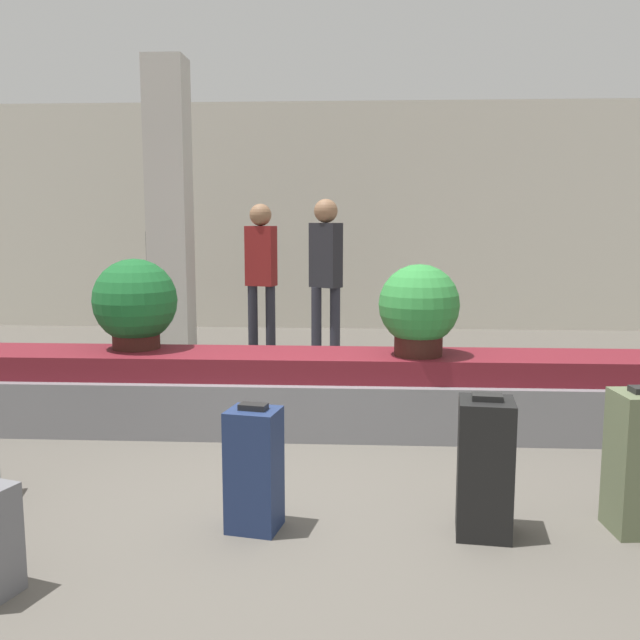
{
  "coord_description": "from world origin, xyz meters",
  "views": [
    {
      "loc": [
        0.29,
        -3.97,
        1.6
      ],
      "look_at": [
        0.0,
        1.27,
        0.84
      ],
      "focal_mm": 40.0,
      "sensor_mm": 36.0,
      "label": 1
    }
  ],
  "objects_px": {
    "suitcase_2": "(254,469)",
    "traveler_0": "(326,266)",
    "potted_plant_1": "(135,304)",
    "pillar": "(170,217)",
    "traveler_2": "(261,267)",
    "traveler_1": "(162,269)",
    "suitcase_5": "(485,467)",
    "potted_plant_0": "(419,309)"
  },
  "relations": [
    {
      "from": "suitcase_2",
      "to": "traveler_0",
      "type": "height_order",
      "value": "traveler_0"
    },
    {
      "from": "suitcase_2",
      "to": "potted_plant_1",
      "type": "bearing_deg",
      "value": 133.62
    },
    {
      "from": "pillar",
      "to": "traveler_2",
      "type": "xyz_separation_m",
      "value": [
        0.87,
        0.53,
        -0.55
      ]
    },
    {
      "from": "suitcase_2",
      "to": "traveler_2",
      "type": "distance_m",
      "value": 4.52
    },
    {
      "from": "suitcase_2",
      "to": "traveler_1",
      "type": "relative_size",
      "value": 0.4
    },
    {
      "from": "pillar",
      "to": "suitcase_2",
      "type": "height_order",
      "value": "pillar"
    },
    {
      "from": "suitcase_5",
      "to": "suitcase_2",
      "type": "bearing_deg",
      "value": -173.11
    },
    {
      "from": "traveler_0",
      "to": "traveler_1",
      "type": "distance_m",
      "value": 2.06
    },
    {
      "from": "potted_plant_1",
      "to": "traveler_1",
      "type": "relative_size",
      "value": 0.42
    },
    {
      "from": "potted_plant_0",
      "to": "traveler_0",
      "type": "bearing_deg",
      "value": 108.66
    },
    {
      "from": "pillar",
      "to": "potted_plant_1",
      "type": "xyz_separation_m",
      "value": [
        0.24,
        -2.01,
        -0.66
      ]
    },
    {
      "from": "pillar",
      "to": "traveler_0",
      "type": "bearing_deg",
      "value": 6.46
    },
    {
      "from": "potted_plant_1",
      "to": "pillar",
      "type": "bearing_deg",
      "value": 96.88
    },
    {
      "from": "suitcase_2",
      "to": "traveler_2",
      "type": "relative_size",
      "value": 0.38
    },
    {
      "from": "potted_plant_0",
      "to": "traveler_2",
      "type": "xyz_separation_m",
      "value": [
        -1.53,
        2.7,
        0.12
      ]
    },
    {
      "from": "suitcase_2",
      "to": "potted_plant_0",
      "type": "xyz_separation_m",
      "value": [
        0.97,
        1.73,
        0.61
      ]
    },
    {
      "from": "suitcase_2",
      "to": "pillar",
      "type": "bearing_deg",
      "value": 121.56
    },
    {
      "from": "suitcase_5",
      "to": "traveler_0",
      "type": "relative_size",
      "value": 0.41
    },
    {
      "from": "suitcase_2",
      "to": "potted_plant_0",
      "type": "relative_size",
      "value": 0.99
    },
    {
      "from": "potted_plant_0",
      "to": "traveler_1",
      "type": "height_order",
      "value": "traveler_1"
    },
    {
      "from": "potted_plant_1",
      "to": "traveler_2",
      "type": "xyz_separation_m",
      "value": [
        0.63,
        2.54,
        0.12
      ]
    },
    {
      "from": "suitcase_2",
      "to": "traveler_1",
      "type": "bearing_deg",
      "value": 121.79
    },
    {
      "from": "suitcase_5",
      "to": "traveler_1",
      "type": "relative_size",
      "value": 0.44
    },
    {
      "from": "traveler_2",
      "to": "pillar",
      "type": "bearing_deg",
      "value": -132.02
    },
    {
      "from": "suitcase_2",
      "to": "traveler_0",
      "type": "distance_m",
      "value": 4.15
    },
    {
      "from": "traveler_0",
      "to": "potted_plant_1",
      "type": "bearing_deg",
      "value": -87.63
    },
    {
      "from": "potted_plant_1",
      "to": "traveler_0",
      "type": "distance_m",
      "value": 2.59
    },
    {
      "from": "traveler_0",
      "to": "suitcase_5",
      "type": "bearing_deg",
      "value": -41.88
    },
    {
      "from": "pillar",
      "to": "traveler_0",
      "type": "relative_size",
      "value": 1.79
    },
    {
      "from": "potted_plant_1",
      "to": "traveler_0",
      "type": "height_order",
      "value": "traveler_0"
    },
    {
      "from": "potted_plant_1",
      "to": "traveler_0",
      "type": "relative_size",
      "value": 0.39
    },
    {
      "from": "pillar",
      "to": "traveler_0",
      "type": "distance_m",
      "value": 1.7
    },
    {
      "from": "potted_plant_0",
      "to": "suitcase_5",
      "type": "bearing_deg",
      "value": -83.38
    },
    {
      "from": "potted_plant_0",
      "to": "potted_plant_1",
      "type": "relative_size",
      "value": 0.97
    },
    {
      "from": "suitcase_5",
      "to": "potted_plant_1",
      "type": "distance_m",
      "value": 3.08
    },
    {
      "from": "pillar",
      "to": "suitcase_2",
      "type": "bearing_deg",
      "value": -69.74
    },
    {
      "from": "potted_plant_0",
      "to": "potted_plant_1",
      "type": "height_order",
      "value": "potted_plant_1"
    },
    {
      "from": "pillar",
      "to": "suitcase_2",
      "type": "xyz_separation_m",
      "value": [
        1.44,
        -3.9,
        -1.28
      ]
    },
    {
      "from": "traveler_1",
      "to": "traveler_2",
      "type": "distance_m",
      "value": 1.25
    },
    {
      "from": "potted_plant_0",
      "to": "pillar",
      "type": "bearing_deg",
      "value": 137.93
    },
    {
      "from": "suitcase_5",
      "to": "traveler_1",
      "type": "height_order",
      "value": "traveler_1"
    },
    {
      "from": "potted_plant_0",
      "to": "traveler_1",
      "type": "distance_m",
      "value": 4.07
    }
  ]
}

